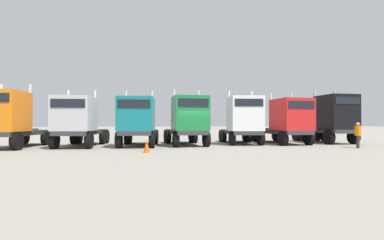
# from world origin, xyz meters

# --- Properties ---
(ground) EXTENTS (200.00, 200.00, 0.00)m
(ground) POSITION_xyz_m (0.00, 0.00, 0.00)
(ground) COLOR gray
(semi_truck_orange) EXTENTS (3.35, 6.52, 4.32)m
(semi_truck_orange) POSITION_xyz_m (-12.22, 0.96, 1.94)
(semi_truck_orange) COLOR #333338
(semi_truck_orange) RESTS_ON ground
(semi_truck_silver) EXTENTS (3.20, 6.42, 4.05)m
(semi_truck_silver) POSITION_xyz_m (-8.02, 1.23, 1.84)
(semi_truck_silver) COLOR #333338
(semi_truck_silver) RESTS_ON ground
(semi_truck_teal) EXTENTS (3.22, 5.96, 4.06)m
(semi_truck_teal) POSITION_xyz_m (-3.95, 0.88, 1.83)
(semi_truck_teal) COLOR #333338
(semi_truck_teal) RESTS_ON ground
(semi_truck_green) EXTENTS (2.78, 6.08, 4.19)m
(semi_truck_green) POSITION_xyz_m (-0.29, 0.99, 1.87)
(semi_truck_green) COLOR #333338
(semi_truck_green) RESTS_ON ground
(semi_truck_white) EXTENTS (3.18, 5.98, 4.30)m
(semi_truck_white) POSITION_xyz_m (4.21, 1.50, 1.95)
(semi_truck_white) COLOR #333338
(semi_truck_white) RESTS_ON ground
(semi_truck_red) EXTENTS (2.75, 6.16, 4.14)m
(semi_truck_red) POSITION_xyz_m (7.69, 0.90, 1.88)
(semi_truck_red) COLOR #333338
(semi_truck_red) RESTS_ON ground
(semi_truck_black) EXTENTS (2.59, 5.95, 4.53)m
(semi_truck_black) POSITION_xyz_m (11.85, 1.14, 2.08)
(semi_truck_black) COLOR #333338
(semi_truck_black) RESTS_ON ground
(visitor_in_hivis) EXTENTS (0.56, 0.56, 1.73)m
(visitor_in_hivis) POSITION_xyz_m (10.55, -3.11, 1.00)
(visitor_in_hivis) COLOR #333333
(visitor_in_hivis) RESTS_ON ground
(traffic_cone_mid) EXTENTS (0.36, 0.36, 0.73)m
(traffic_cone_mid) POSITION_xyz_m (-3.43, -3.34, 0.37)
(traffic_cone_mid) COLOR #F2590C
(traffic_cone_mid) RESTS_ON ground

